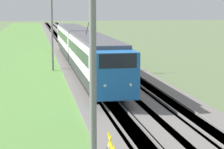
# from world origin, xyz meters

# --- Properties ---
(ballast_main) EXTENTS (240.00, 4.40, 0.30)m
(ballast_main) POSITION_xyz_m (50.00, 0.00, 0.15)
(ballast_main) COLOR slate
(ballast_main) RESTS_ON ground
(ballast_adjacent) EXTENTS (240.00, 4.40, 0.30)m
(ballast_adjacent) POSITION_xyz_m (50.00, -3.90, 0.15)
(ballast_adjacent) COLOR slate
(ballast_adjacent) RESTS_ON ground
(track_main) EXTENTS (240.00, 1.57, 0.45)m
(track_main) POSITION_xyz_m (50.00, 0.00, 0.16)
(track_main) COLOR #4C4238
(track_main) RESTS_ON ground
(track_adjacent) EXTENTS (240.00, 1.57, 0.45)m
(track_adjacent) POSITION_xyz_m (50.00, -3.90, 0.16)
(track_adjacent) COLOR #4C4238
(track_adjacent) RESTS_ON ground
(grass_verge) EXTENTS (240.00, 13.87, 0.12)m
(grass_verge) POSITION_xyz_m (50.00, 6.68, 0.06)
(grass_verge) COLOR #5B8E42
(grass_verge) RESTS_ON ground
(passenger_train) EXTENTS (39.80, 2.85, 5.22)m
(passenger_train) POSITION_xyz_m (35.81, 0.00, 2.46)
(passenger_train) COLOR blue
(passenger_train) RESTS_ON ground
(catenary_mast_near) EXTENTS (0.22, 2.56, 9.38)m
(catenary_mast_near) POSITION_xyz_m (4.10, 2.98, 4.84)
(catenary_mast_near) COLOR slate
(catenary_mast_near) RESTS_ON ground
(catenary_mast_mid) EXTENTS (0.22, 2.56, 9.47)m
(catenary_mast_mid) POSITION_xyz_m (35.29, 2.98, 4.88)
(catenary_mast_mid) COLOR slate
(catenary_mast_mid) RESTS_ON ground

